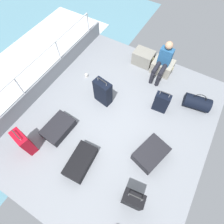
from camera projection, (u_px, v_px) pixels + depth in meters
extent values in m
cube|color=gray|center=(116.00, 121.00, 4.53)|extent=(4.40, 5.20, 0.06)
cube|color=gray|center=(47.00, 80.00, 4.86)|extent=(0.06, 5.20, 0.45)
cylinder|color=silver|center=(24.00, 92.00, 4.32)|extent=(0.04, 0.04, 1.00)
cylinder|color=silver|center=(60.00, 57.00, 4.92)|extent=(0.04, 0.04, 1.00)
cylinder|color=silver|center=(89.00, 29.00, 5.53)|extent=(0.04, 0.04, 1.00)
cylinder|color=silver|center=(36.00, 59.00, 4.19)|extent=(0.04, 4.16, 0.04)
cube|color=white|center=(17.00, 74.00, 5.71)|extent=(2.40, 7.28, 0.01)
cube|color=gray|center=(143.00, 58.00, 5.32)|extent=(0.57, 0.43, 0.41)
torus|color=tan|center=(135.00, 52.00, 5.32)|extent=(0.02, 0.12, 0.12)
torus|color=tan|center=(153.00, 59.00, 5.17)|extent=(0.02, 0.12, 0.12)
cube|color=#9E9989|center=(162.00, 67.00, 5.18)|extent=(0.57, 0.48, 0.36)
torus|color=tan|center=(153.00, 61.00, 5.19)|extent=(0.02, 0.12, 0.12)
torus|color=tan|center=(173.00, 69.00, 5.04)|extent=(0.02, 0.12, 0.12)
cube|color=#26598C|center=(165.00, 56.00, 4.79)|extent=(0.34, 0.20, 0.48)
sphere|color=tan|center=(169.00, 45.00, 4.48)|extent=(0.20, 0.20, 0.20)
cylinder|color=black|center=(162.00, 70.00, 4.81)|extent=(0.12, 0.40, 0.12)
cylinder|color=black|center=(158.00, 81.00, 4.92)|extent=(0.11, 0.11, 0.36)
cylinder|color=black|center=(156.00, 68.00, 4.86)|extent=(0.12, 0.40, 0.12)
cylinder|color=black|center=(152.00, 78.00, 4.96)|extent=(0.11, 0.11, 0.36)
cube|color=#B70C1E|center=(24.00, 142.00, 3.88)|extent=(0.45, 0.28, 0.64)
cylinder|color=#A5A8AD|center=(13.00, 131.00, 3.60)|extent=(0.02, 0.02, 0.09)
cylinder|color=#A5A8AD|center=(20.00, 139.00, 3.52)|extent=(0.02, 0.02, 0.09)
cylinder|color=#2D2D2D|center=(15.00, 134.00, 3.52)|extent=(0.27, 0.08, 0.02)
cube|color=white|center=(27.00, 137.00, 3.83)|extent=(0.05, 0.02, 0.08)
cube|color=black|center=(81.00, 162.00, 3.87)|extent=(0.48, 0.83, 0.24)
cube|color=silver|center=(90.00, 145.00, 4.03)|extent=(0.05, 0.01, 0.08)
cube|color=black|center=(103.00, 92.00, 4.50)|extent=(0.47, 0.30, 0.71)
cylinder|color=#A5A8AD|center=(98.00, 79.00, 4.20)|extent=(0.02, 0.02, 0.09)
cylinder|color=#A5A8AD|center=(106.00, 85.00, 4.11)|extent=(0.02, 0.02, 0.09)
cylinder|color=#2D2D2D|center=(102.00, 80.00, 4.11)|extent=(0.28, 0.07, 0.02)
cube|color=white|center=(106.00, 88.00, 4.49)|extent=(0.05, 0.01, 0.08)
cube|color=black|center=(133.00, 199.00, 3.33)|extent=(0.41, 0.28, 0.62)
cylinder|color=#A5A8AD|center=(129.00, 194.00, 2.99)|extent=(0.02, 0.02, 0.21)
cylinder|color=#A5A8AD|center=(142.00, 200.00, 2.95)|extent=(0.02, 0.02, 0.21)
cylinder|color=#2D2D2D|center=(136.00, 197.00, 2.88)|extent=(0.25, 0.05, 0.02)
cube|color=green|center=(135.00, 193.00, 3.35)|extent=(0.05, 0.01, 0.08)
cube|color=black|center=(58.00, 128.00, 4.27)|extent=(0.55, 0.77, 0.23)
cube|color=green|center=(69.00, 116.00, 4.40)|extent=(0.05, 0.01, 0.08)
cube|color=black|center=(151.00, 154.00, 3.94)|extent=(0.70, 0.85, 0.27)
cube|color=silver|center=(162.00, 142.00, 4.04)|extent=(0.05, 0.02, 0.08)
cube|color=black|center=(161.00, 103.00, 4.43)|extent=(0.38, 0.22, 0.57)
cylinder|color=#A5A8AD|center=(160.00, 93.00, 4.15)|extent=(0.02, 0.02, 0.12)
cylinder|color=#A5A8AD|center=(169.00, 96.00, 4.11)|extent=(0.02, 0.02, 0.12)
cylinder|color=#2D2D2D|center=(165.00, 93.00, 4.08)|extent=(0.24, 0.04, 0.02)
cube|color=green|center=(164.00, 96.00, 4.34)|extent=(0.05, 0.01, 0.08)
cylinder|color=black|center=(197.00, 103.00, 4.56)|extent=(0.68, 0.44, 0.35)
torus|color=black|center=(200.00, 98.00, 4.40)|extent=(0.29, 0.06, 0.29)
cylinder|color=white|center=(86.00, 75.00, 5.18)|extent=(0.08, 0.08, 0.10)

